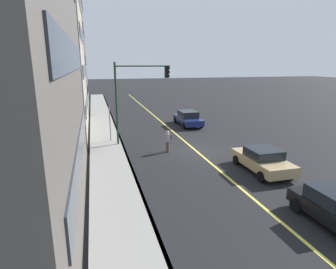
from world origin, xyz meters
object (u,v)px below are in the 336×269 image
Objects in this scene: car_black at (336,207)px; traffic_light_mast at (136,89)px; pedestrian_with_backpack at (168,140)px; car_tan at (263,160)px; car_navy at (188,118)px; street_sign_post at (110,121)px.

car_black is 0.60× the size of traffic_light_mast.
pedestrian_with_backpack is at bearing 20.52° from car_black.
car_tan is at bearing -4.38° from car_black.
pedestrian_with_backpack is at bearing 152.03° from car_navy.
car_black is 1.28× the size of street_sign_post.
car_navy is at bearing -27.97° from pedestrian_with_backpack.
street_sign_post is (1.15, 2.05, -2.63)m from traffic_light_mast.
car_tan is at bearing -138.46° from pedestrian_with_backpack.
pedestrian_with_backpack is 0.25× the size of traffic_light_mast.
car_navy is at bearing 0.72° from car_tan.
street_sign_post reaches higher than pedestrian_with_backpack.
car_black is 0.90× the size of car_tan.
car_navy is 0.73× the size of traffic_light_mast.
traffic_light_mast is 2.14× the size of street_sign_post.
car_navy is 9.16m from traffic_light_mast.
pedestrian_with_backpack is (5.11, 4.53, 0.20)m from car_tan.
car_tan is at bearing -179.28° from car_navy.
car_black is 11.65m from pedestrian_with_backpack.
pedestrian_with_backpack is 5.45m from street_sign_post.
pedestrian_with_backpack is 4.69m from traffic_light_mast.
car_tan is 10.63m from traffic_light_mast.
street_sign_post is at bearing 118.60° from car_navy.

